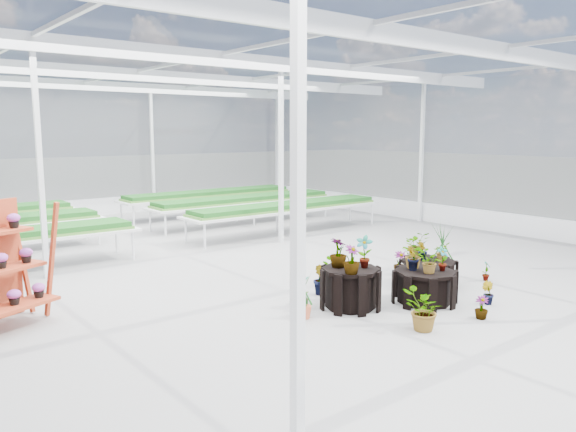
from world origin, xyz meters
TOP-DOWN VIEW (x-y plane):
  - ground_plane at (0.00, 0.00)m, footprint 24.00×24.00m
  - greenhouse_shell at (0.00, 0.00)m, footprint 18.00×24.00m
  - steel_frame at (0.00, 0.00)m, footprint 18.00×24.00m
  - nursery_benches at (0.00, 7.20)m, footprint 16.00×7.00m
  - plinth_tall at (0.45, -1.20)m, footprint 1.31×1.31m
  - plinth_mid at (1.65, -1.80)m, footprint 1.21×1.21m
  - plinth_low at (2.65, -1.10)m, footprint 1.12×1.12m
  - nursery_plants at (1.47, -1.27)m, footprint 4.64×3.41m

SIDE VIEW (x-z plane):
  - ground_plane at x=0.00m, z-range 0.00..0.00m
  - plinth_low at x=2.65m, z-range 0.00..0.48m
  - plinth_mid at x=1.65m, z-range 0.00..0.57m
  - plinth_tall at x=0.45m, z-range 0.00..0.68m
  - nursery_benches at x=0.00m, z-range 0.00..0.84m
  - nursery_plants at x=1.47m, z-range -0.09..1.17m
  - greenhouse_shell at x=0.00m, z-range 0.00..4.50m
  - steel_frame at x=0.00m, z-range 0.00..4.50m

